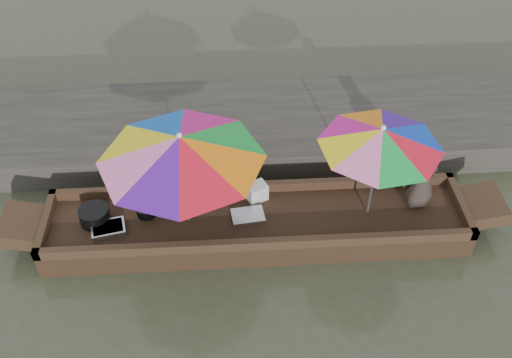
{
  "coord_description": "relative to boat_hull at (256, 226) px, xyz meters",
  "views": [
    {
      "loc": [
        -0.34,
        -5.48,
        6.2
      ],
      "look_at": [
        0.0,
        0.1,
        1.0
      ],
      "focal_mm": 40.0,
      "sensor_mm": 36.0,
      "label": 1
    }
  ],
  "objects": [
    {
      "name": "vendor",
      "position": [
        2.32,
        0.17,
        0.73
      ],
      "size": [
        0.63,
        0.53,
        1.1
      ],
      "primitive_type": "imported",
      "rotation": [
        0.0,
        0.0,
        3.53
      ],
      "color": "#352C25",
      "rests_on": "boat_hull"
    },
    {
      "name": "water",
      "position": [
        0.0,
        0.0,
        -0.17
      ],
      "size": [
        80.0,
        80.0,
        0.0
      ],
      "primitive_type": "plane",
      "color": "#394028",
      "rests_on": "ground"
    },
    {
      "name": "umbrella_stern",
      "position": [
        1.57,
        0.0,
        0.95
      ],
      "size": [
        1.96,
        1.96,
        1.55
      ],
      "primitive_type": null,
      "rotation": [
        0.0,
        0.0,
        -0.24
      ],
      "color": "blue",
      "rests_on": "boat_hull"
    },
    {
      "name": "umbrella_bow",
      "position": [
        -0.94,
        0.0,
        0.95
      ],
      "size": [
        2.18,
        2.18,
        1.55
      ],
      "primitive_type": null,
      "rotation": [
        0.0,
        0.0,
        0.01
      ],
      "color": "green",
      "rests_on": "boat_hull"
    },
    {
      "name": "boat_hull",
      "position": [
        0.0,
        0.0,
        0.0
      ],
      "size": [
        5.91,
        1.2,
        0.35
      ],
      "primitive_type": "cube",
      "color": "black",
      "rests_on": "water"
    },
    {
      "name": "cooking_pot",
      "position": [
        -2.25,
        0.08,
        0.28
      ],
      "size": [
        0.42,
        0.42,
        0.22
      ],
      "primitive_type": "cylinder",
      "color": "black",
      "rests_on": "boat_hull"
    },
    {
      "name": "dock",
      "position": [
        0.0,
        2.2,
        0.08
      ],
      "size": [
        22.0,
        2.2,
        0.5
      ],
      "primitive_type": "cube",
      "color": "#2D2B26",
      "rests_on": "ground"
    },
    {
      "name": "supply_bag",
      "position": [
        0.03,
        0.39,
        0.3
      ],
      "size": [
        0.35,
        0.32,
        0.26
      ],
      "primitive_type": "cube",
      "rotation": [
        0.0,
        0.0,
        0.43
      ],
      "color": "silver",
      "rests_on": "boat_hull"
    },
    {
      "name": "charcoal_grill",
      "position": [
        -1.54,
        0.18,
        0.24
      ],
      "size": [
        0.3,
        0.3,
        0.14
      ],
      "primitive_type": "cylinder",
      "color": "black",
      "rests_on": "boat_hull"
    },
    {
      "name": "tray_scallop",
      "position": [
        -0.12,
        0.01,
        0.21
      ],
      "size": [
        0.49,
        0.37,
        0.06
      ],
      "primitive_type": "cube",
      "rotation": [
        0.0,
        0.0,
        0.12
      ],
      "color": "silver",
      "rests_on": "boat_hull"
    },
    {
      "name": "tray_crayfish",
      "position": [
        -2.04,
        -0.13,
        0.22
      ],
      "size": [
        0.51,
        0.4,
        0.09
      ],
      "primitive_type": "cube",
      "rotation": [
        0.0,
        0.0,
        0.21
      ],
      "color": "silver",
      "rests_on": "boat_hull"
    }
  ]
}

